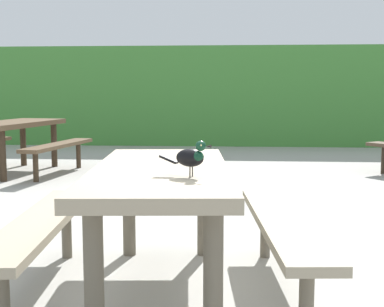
# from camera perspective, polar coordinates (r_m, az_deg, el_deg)

# --- Properties ---
(ground_plane) EXTENTS (60.00, 60.00, 0.00)m
(ground_plane) POSITION_cam_1_polar(r_m,az_deg,el_deg) (3.42, 1.07, -13.14)
(ground_plane) COLOR #A3A099
(hedge_wall) EXTENTS (28.00, 1.56, 2.13)m
(hedge_wall) POSITION_cam_1_polar(r_m,az_deg,el_deg) (11.90, 3.31, 6.26)
(hedge_wall) COLOR #428438
(hedge_wall) RESTS_ON ground
(picnic_table_foreground) EXTENTS (1.81, 1.85, 0.74)m
(picnic_table_foreground) POSITION_cam_1_polar(r_m,az_deg,el_deg) (3.02, -3.38, -4.89)
(picnic_table_foreground) COLOR gray
(picnic_table_foreground) RESTS_ON ground
(bird_grackle) EXTENTS (0.27, 0.14, 0.18)m
(bird_grackle) POSITION_cam_1_polar(r_m,az_deg,el_deg) (2.61, -0.03, -0.34)
(bird_grackle) COLOR black
(bird_grackle) RESTS_ON picnic_table_foreground
(picnic_table_mid_left) EXTENTS (1.92, 1.94, 0.74)m
(picnic_table_mid_left) POSITION_cam_1_polar(r_m,az_deg,el_deg) (7.92, -18.89, 1.99)
(picnic_table_mid_left) COLOR brown
(picnic_table_mid_left) RESTS_ON ground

